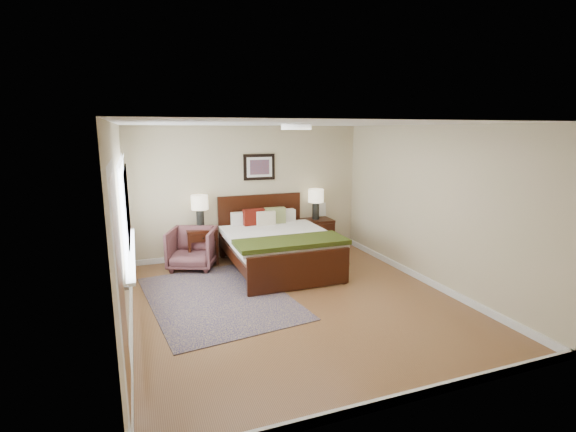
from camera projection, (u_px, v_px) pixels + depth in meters
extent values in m
plane|color=brown|center=(296.00, 301.00, 6.02)|extent=(5.00, 5.00, 0.00)
cube|color=#C2AF8D|center=(249.00, 192.00, 8.07)|extent=(4.50, 0.04, 2.50)
cube|color=#C2AF8D|center=(405.00, 273.00, 3.47)|extent=(4.50, 0.04, 2.50)
cube|color=#C2AF8D|center=(122.00, 229.00, 5.01)|extent=(0.04, 5.00, 2.50)
cube|color=#C2AF8D|center=(429.00, 206.00, 6.53)|extent=(0.04, 5.00, 2.50)
cube|color=white|center=(296.00, 124.00, 5.52)|extent=(4.50, 5.00, 0.02)
cube|color=silver|center=(123.00, 207.00, 5.62)|extent=(0.02, 2.72, 1.32)
cube|color=silver|center=(125.00, 207.00, 5.63)|extent=(0.01, 2.60, 1.20)
cube|color=silver|center=(131.00, 251.00, 5.77)|extent=(0.10, 2.72, 0.04)
cube|color=silver|center=(121.00, 295.00, 3.44)|extent=(0.01, 1.00, 2.18)
cube|color=brown|center=(123.00, 299.00, 3.45)|extent=(0.01, 0.90, 2.10)
cylinder|color=#999999|center=(127.00, 288.00, 3.81)|extent=(0.04, 0.04, 0.04)
cylinder|color=white|center=(296.00, 127.00, 5.52)|extent=(0.40, 0.40, 0.07)
cylinder|color=beige|center=(296.00, 124.00, 5.52)|extent=(0.44, 0.44, 0.01)
cube|color=black|center=(260.00, 224.00, 8.23)|extent=(1.67, 0.06, 1.17)
cube|color=black|center=(300.00, 271.00, 6.35)|extent=(1.67, 0.06, 0.58)
cube|color=black|center=(233.00, 256.00, 7.05)|extent=(0.06, 2.09, 0.19)
cube|color=black|center=(319.00, 247.00, 7.59)|extent=(0.06, 2.09, 0.19)
cube|color=silver|center=(277.00, 244.00, 7.29)|extent=(1.57, 2.07, 0.23)
cube|color=silver|center=(279.00, 236.00, 7.17)|extent=(1.75, 1.84, 0.10)
cube|color=#28350F|center=(291.00, 242.00, 6.61)|extent=(1.79, 0.70, 0.07)
cube|color=silver|center=(245.00, 219.00, 7.85)|extent=(0.52, 0.18, 0.27)
cube|color=silver|center=(282.00, 217.00, 8.10)|extent=(0.52, 0.18, 0.27)
cube|color=#4F1009|center=(254.00, 218.00, 7.78)|extent=(0.41, 0.17, 0.33)
cube|color=olive|center=(275.00, 216.00, 7.92)|extent=(0.40, 0.16, 0.33)
cube|color=beige|center=(266.00, 219.00, 7.78)|extent=(0.36, 0.13, 0.29)
cube|color=black|center=(259.00, 167.00, 8.02)|extent=(0.62, 0.03, 0.50)
cube|color=silver|center=(260.00, 167.00, 8.00)|extent=(0.50, 0.01, 0.38)
cube|color=#A52D23|center=(260.00, 167.00, 7.99)|extent=(0.38, 0.01, 0.28)
cube|color=black|center=(201.00, 230.00, 7.65)|extent=(0.55, 0.49, 0.05)
cube|color=black|center=(190.00, 251.00, 7.43)|extent=(0.05, 0.05, 0.61)
cube|color=black|center=(217.00, 248.00, 7.59)|extent=(0.05, 0.05, 0.61)
cube|color=black|center=(187.00, 245.00, 7.83)|extent=(0.05, 0.05, 0.61)
cube|color=black|center=(213.00, 242.00, 7.99)|extent=(0.05, 0.05, 0.61)
cube|color=black|center=(203.00, 238.00, 7.45)|extent=(0.49, 0.03, 0.14)
cube|color=black|center=(316.00, 221.00, 8.43)|extent=(0.65, 0.49, 0.05)
cube|color=black|center=(306.00, 240.00, 8.20)|extent=(0.05, 0.05, 0.60)
cube|color=black|center=(333.00, 237.00, 8.40)|extent=(0.05, 0.05, 0.60)
cube|color=black|center=(298.00, 235.00, 8.59)|extent=(0.05, 0.05, 0.60)
cube|color=black|center=(324.00, 232.00, 8.79)|extent=(0.05, 0.05, 0.60)
cube|color=black|center=(320.00, 228.00, 8.24)|extent=(0.59, 0.03, 0.14)
cube|color=black|center=(315.00, 244.00, 8.53)|extent=(0.59, 0.43, 0.03)
cube|color=black|center=(315.00, 242.00, 8.52)|extent=(0.24, 0.30, 0.03)
cube|color=black|center=(315.00, 240.00, 8.51)|extent=(0.24, 0.30, 0.03)
cube|color=black|center=(315.00, 239.00, 8.51)|extent=(0.24, 0.30, 0.03)
cube|color=black|center=(315.00, 237.00, 8.50)|extent=(0.24, 0.30, 0.03)
cube|color=black|center=(315.00, 236.00, 8.49)|extent=(0.24, 0.30, 0.03)
cylinder|color=black|center=(200.00, 220.00, 7.61)|extent=(0.14, 0.14, 0.32)
cylinder|color=black|center=(200.00, 210.00, 7.57)|extent=(0.02, 0.02, 0.06)
cylinder|color=beige|center=(200.00, 202.00, 7.54)|extent=(0.31, 0.31, 0.26)
cylinder|color=black|center=(316.00, 211.00, 8.39)|extent=(0.14, 0.14, 0.32)
cylinder|color=black|center=(316.00, 203.00, 8.35)|extent=(0.02, 0.02, 0.06)
cylinder|color=beige|center=(316.00, 196.00, 8.32)|extent=(0.31, 0.31, 0.26)
imported|color=brown|center=(192.00, 248.00, 7.38)|extent=(1.01, 1.02, 0.72)
cube|color=#110D42|center=(218.00, 297.00, 6.13)|extent=(2.22, 2.89, 0.01)
cube|color=black|center=(314.00, 257.00, 8.04)|extent=(0.92, 1.30, 0.01)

